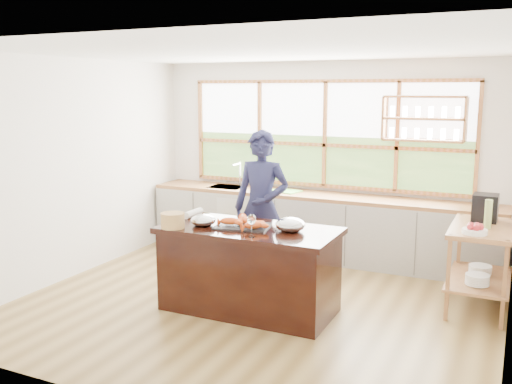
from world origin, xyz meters
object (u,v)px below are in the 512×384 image
Objects in this scene: cook at (262,208)px; espresso_machine at (485,208)px; wicker_basket at (173,220)px; island at (249,269)px.

espresso_machine is at bearing 8.28° from cook.
espresso_machine reaches higher than wicker_basket.
cook is at bearing -166.99° from espresso_machine.
island is 2.65m from espresso_machine.
wicker_basket is at bearing -148.47° from espresso_machine.
espresso_machine is (2.44, 0.52, 0.12)m from cook.
cook is at bearing 68.79° from wicker_basket.
espresso_machine is at bearing 32.16° from island.
cook is 6.24× the size of espresso_machine.
cook reaches higher than espresso_machine.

